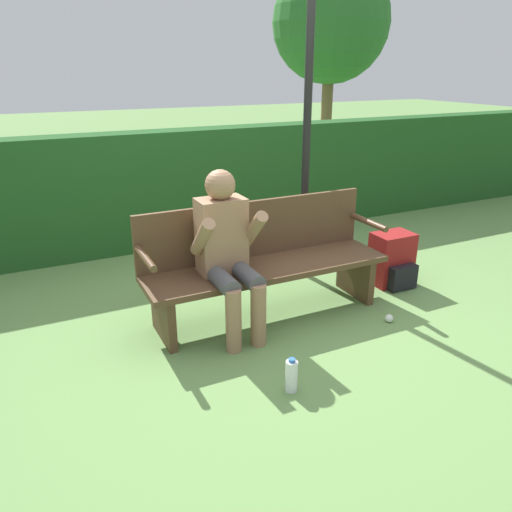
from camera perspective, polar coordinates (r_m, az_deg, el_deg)
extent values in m
plane|color=#668E4C|center=(4.00, 1.31, -6.72)|extent=(40.00, 40.00, 0.00)
cube|color=#1E4C1E|center=(5.54, -8.22, 7.79)|extent=(12.00, 0.35, 1.23)
cube|color=#513823|center=(3.83, 1.36, -1.38)|extent=(1.92, 0.50, 0.05)
cube|color=#513823|center=(3.94, -0.17, 3.14)|extent=(1.92, 0.04, 0.45)
cube|color=#513823|center=(3.65, -10.56, -6.65)|extent=(0.06, 0.45, 0.38)
cube|color=#513823|center=(4.33, 11.27, -2.10)|extent=(0.06, 0.45, 0.38)
cylinder|color=#513823|center=(3.44, -12.57, -0.21)|extent=(0.05, 0.45, 0.05)
cylinder|color=#513823|center=(4.23, 12.73, 3.80)|extent=(0.05, 0.45, 0.05)
cube|color=#997051|center=(3.63, -3.97, 2.33)|extent=(0.34, 0.22, 0.55)
sphere|color=#997051|center=(3.53, -4.12, 8.11)|extent=(0.22, 0.22, 0.22)
cylinder|color=#4C4C51|center=(3.50, -4.01, -2.66)|extent=(0.13, 0.42, 0.13)
cylinder|color=#4C4C51|center=(3.57, -1.20, -2.14)|extent=(0.13, 0.42, 0.13)
cylinder|color=#997051|center=(3.43, -2.58, -7.43)|extent=(0.11, 0.11, 0.46)
cylinder|color=#997051|center=(3.50, 0.27, -6.80)|extent=(0.11, 0.11, 0.46)
cylinder|color=#997051|center=(3.42, -6.14, 2.14)|extent=(0.09, 0.34, 0.34)
cylinder|color=#997051|center=(3.56, -0.27, 3.03)|extent=(0.09, 0.34, 0.34)
cube|color=maroon|center=(4.64, 15.21, -0.27)|extent=(0.35, 0.25, 0.47)
cube|color=black|center=(4.56, 16.43, -2.36)|extent=(0.26, 0.09, 0.21)
cylinder|color=white|center=(3.11, 4.07, -13.54)|extent=(0.07, 0.07, 0.20)
cylinder|color=#2D66B2|center=(3.04, 4.13, -11.80)|extent=(0.04, 0.04, 0.02)
cylinder|color=black|center=(4.43, 5.90, 15.74)|extent=(0.07, 0.07, 2.92)
cylinder|color=brown|center=(9.74, 8.04, 15.56)|extent=(0.20, 0.20, 1.93)
sphere|color=#2D6B2D|center=(9.72, 8.55, 24.88)|extent=(2.06, 2.06, 2.06)
sphere|color=silver|center=(4.01, 14.97, -6.89)|extent=(0.06, 0.06, 0.06)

